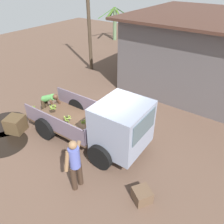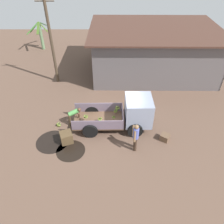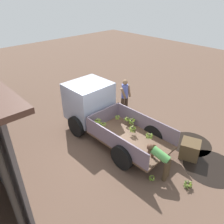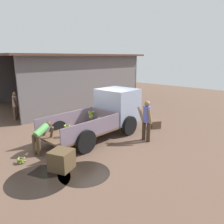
{
  "view_description": "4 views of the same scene",
  "coord_description": "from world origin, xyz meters",
  "views": [
    {
      "loc": [
        4.12,
        -5.24,
        5.37
      ],
      "look_at": [
        0.39,
        -0.01,
        1.19
      ],
      "focal_mm": 35.0,
      "sensor_mm": 36.0,
      "label": 1
    },
    {
      "loc": [
        -0.4,
        -10.53,
        9.0
      ],
      "look_at": [
        -0.4,
        -0.53,
        1.1
      ],
      "focal_mm": 35.0,
      "sensor_mm": 36.0,
      "label": 2
    },
    {
      "loc": [
        -5.47,
        4.38,
        5.41
      ],
      "look_at": [
        0.1,
        -0.86,
        0.95
      ],
      "focal_mm": 35.0,
      "sensor_mm": 36.0,
      "label": 3
    },
    {
      "loc": [
        -6.42,
        -7.26,
        3.45
      ],
      "look_at": [
        -0.26,
        -1.46,
        1.3
      ],
      "focal_mm": 35.0,
      "sensor_mm": 36.0,
      "label": 4
    }
  ],
  "objects": [
    {
      "name": "mud_patch_0",
      "position": [
        -2.65,
        -2.54,
        0.0
      ],
      "size": [
        1.58,
        1.58,
        0.01
      ],
      "primitive_type": "cylinder",
      "color": "black",
      "rests_on": "ground"
    },
    {
      "name": "person_worker_loading",
      "position": [
        -2.75,
        -0.27,
        0.69
      ],
      "size": [
        0.83,
        0.67,
        1.1
      ],
      "rotation": [
        0.0,
        0.0,
        0.23
      ],
      "color": "#473623",
      "rests_on": "ground"
    },
    {
      "name": "ground",
      "position": [
        0.0,
        0.0,
        0.0
      ],
      "size": [
        36.0,
        36.0,
        0.0
      ],
      "primitive_type": "plane",
      "color": "brown"
    },
    {
      "name": "wooden_crate_0",
      "position": [
        -2.96,
        -1.83,
        0.31
      ],
      "size": [
        0.83,
        0.83,
        0.63
      ],
      "primitive_type": "cube",
      "rotation": [
        0.0,
        0.0,
        3.51
      ],
      "color": "brown",
      "rests_on": "ground"
    },
    {
      "name": "banana_bunch_on_ground_0",
      "position": [
        -2.73,
        0.06,
        0.09
      ],
      "size": [
        0.22,
        0.2,
        0.16
      ],
      "color": "brown",
      "rests_on": "ground"
    },
    {
      "name": "banana_palm_1",
      "position": [
        8.37,
        9.85,
        1.56
      ],
      "size": [
        2.39,
        2.44,
        3.0
      ],
      "color": "#4C5D40",
      "rests_on": "ground"
    },
    {
      "name": "banana_palm_3",
      "position": [
        8.08,
        10.61,
        1.68
      ],
      "size": [
        2.35,
        2.38,
        3.09
      ],
      "color": "#596F4D",
      "rests_on": "ground"
    },
    {
      "name": "banana_bunch_on_ground_1",
      "position": [
        -3.67,
        -0.52,
        0.12
      ],
      "size": [
        0.29,
        0.3,
        0.22
      ],
      "color": "#47402E",
      "rests_on": "ground"
    },
    {
      "name": "banana_palm_2",
      "position": [
        3.53,
        13.81,
        1.34
      ],
      "size": [
        2.44,
        2.41,
        2.48
      ],
      "color": "#5D7F3E",
      "rests_on": "ground"
    },
    {
      "name": "person_bystander_near_shed",
      "position": [
        -1.49,
        4.74,
        0.88
      ],
      "size": [
        0.61,
        0.5,
        1.59
      ],
      "rotation": [
        0.0,
        0.0,
        5.28
      ],
      "color": "brown",
      "rests_on": "ground"
    },
    {
      "name": "cargo_truck",
      "position": [
        0.67,
        -0.52,
        1.04
      ],
      "size": [
        4.63,
        2.06,
        1.99
      ],
      "rotation": [
        0.0,
        0.0,
        0.01
      ],
      "color": "brown",
      "rests_on": "ground"
    },
    {
      "name": "mud_patch_1",
      "position": [
        -3.79,
        -1.86,
        0.0
      ],
      "size": [
        1.84,
        1.84,
        0.01
      ],
      "primitive_type": "cylinder",
      "color": "black",
      "rests_on": "ground"
    },
    {
      "name": "person_foreground_visitor",
      "position": [
        0.83,
        -2.38,
        0.95
      ],
      "size": [
        0.34,
        0.72,
        1.72
      ],
      "rotation": [
        0.0,
        0.0,
        3.09
      ],
      "color": "#3A291E",
      "rests_on": "ground"
    },
    {
      "name": "warehouse_shed",
      "position": [
        3.57,
        6.87,
        2.66
      ],
      "size": [
        10.43,
        7.7,
        3.61
      ],
      "rotation": [
        0.0,
        0.0,
        -0.01
      ],
      "color": "#60595A",
      "rests_on": "ground"
    },
    {
      "name": "wooden_crate_1",
      "position": [
        2.6,
        -1.7,
        0.19
      ],
      "size": [
        0.65,
        0.65,
        0.38
      ],
      "primitive_type": "cube",
      "rotation": [
        0.0,
        0.0,
        0.99
      ],
      "color": "brown",
      "rests_on": "ground"
    }
  ]
}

